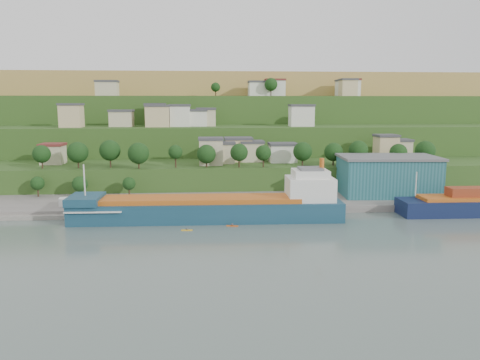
{
  "coord_description": "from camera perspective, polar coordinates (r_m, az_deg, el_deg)",
  "views": [
    {
      "loc": [
        -10.19,
        -115.63,
        31.78
      ],
      "look_at": [
        0.07,
        15.0,
        10.16
      ],
      "focal_mm": 35.0,
      "sensor_mm": 36.0,
      "label": 1
    }
  ],
  "objects": [
    {
      "name": "kayak_orange",
      "position": [
        122.48,
        -0.95,
        -5.56
      ],
      "size": [
        3.16,
        1.26,
        0.78
      ],
      "rotation": [
        0.0,
        0.0,
        -0.24
      ],
      "color": "#CD5012",
      "rests_on": "ground"
    },
    {
      "name": "ground",
      "position": [
        120.35,
        0.53,
        -5.94
      ],
      "size": [
        500.0,
        500.0,
        0.0
      ],
      "primitive_type": "plane",
      "color": "#4A5A53",
      "rests_on": "ground"
    },
    {
      "name": "kayak_yellow",
      "position": [
        119.27,
        -6.49,
        -6.04
      ],
      "size": [
        2.86,
        0.7,
        0.71
      ],
      "rotation": [
        0.0,
        0.0,
        -0.07
      ],
      "color": "gold",
      "rests_on": "ground"
    },
    {
      "name": "dinghy",
      "position": [
        139.87,
        -17.36,
        -3.53
      ],
      "size": [
        4.16,
        2.56,
        0.78
      ],
      "primitive_type": "cube",
      "rotation": [
        0.0,
        0.0,
        0.3
      ],
      "color": "silver",
      "rests_on": "pebble_beach"
    },
    {
      "name": "hillside",
      "position": [
        286.27,
        -2.43,
        3.0
      ],
      "size": [
        360.0,
        211.52,
        96.0
      ],
      "color": "#284719",
      "rests_on": "ground"
    },
    {
      "name": "warehouse",
      "position": [
        160.12,
        17.55,
        0.55
      ],
      "size": [
        32.23,
        21.08,
        12.8
      ],
      "rotation": [
        0.0,
        0.0,
        -0.07
      ],
      "color": "#1D5257",
      "rests_on": "quay"
    },
    {
      "name": "cargo_ship_near",
      "position": [
        128.58,
        -2.9,
        -3.57
      ],
      "size": [
        73.83,
        13.43,
        18.91
      ],
      "rotation": [
        0.0,
        0.0,
        -0.03
      ],
      "color": "#133649",
      "rests_on": "ground"
    },
    {
      "name": "quay",
      "position": [
        150.17,
        7.22,
        -2.92
      ],
      "size": [
        220.0,
        26.0,
        4.0
      ],
      "primitive_type": "cube",
      "color": "slate",
      "rests_on": "ground"
    },
    {
      "name": "caravan",
      "position": [
        146.33,
        -19.85,
        -2.63
      ],
      "size": [
        7.06,
        3.64,
        3.15
      ],
      "primitive_type": "cube",
      "rotation": [
        0.0,
        0.0,
        0.13
      ],
      "color": "silver",
      "rests_on": "pebble_beach"
    },
    {
      "name": "pebble_beach",
      "position": [
        148.18,
        -22.02,
        -3.71
      ],
      "size": [
        40.0,
        18.0,
        2.4
      ],
      "primitive_type": "cube",
      "color": "slate",
      "rests_on": "ground"
    }
  ]
}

